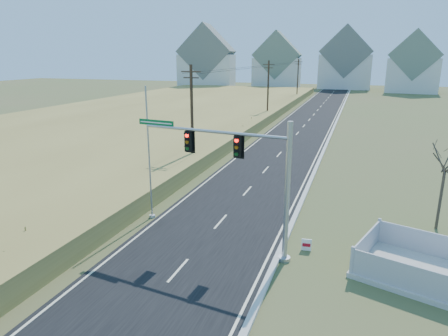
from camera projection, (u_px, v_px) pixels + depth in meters
ground at (195, 252)px, 20.46m from camera, size 260.00×260.00×0.00m
road at (312, 116)px, 66.00m from camera, size 8.00×180.00×0.06m
curb at (338, 117)px, 64.69m from camera, size 0.30×180.00×0.18m
reed_marsh at (154, 114)px, 64.17m from camera, size 38.00×110.00×1.30m
utility_pole_near at (192, 115)px, 34.87m from camera, size 1.80×0.26×9.00m
utility_pole_mid at (268, 89)px, 62.20m from camera, size 1.80×0.26×9.00m
utility_pole_far at (298, 79)px, 89.52m from camera, size 1.80×0.26×9.00m
condo_nw at (207, 62)px, 121.26m from camera, size 17.69×13.38×19.05m
condo_nnw at (277, 65)px, 122.54m from camera, size 14.93×11.17×17.03m
condo_n at (346, 63)px, 119.79m from camera, size 15.27×10.20×18.54m
condo_ne at (414, 67)px, 107.12m from camera, size 14.12×10.51×16.52m
traffic_signal_mast at (251, 173)px, 19.26m from camera, size 8.61×1.40×6.90m
fence_enclosure at (432, 274)px, 17.90m from camera, size 7.25×5.98×1.43m
open_sign at (306, 245)px, 20.52m from camera, size 0.51×0.11×0.63m
flagpole at (150, 168)px, 23.99m from camera, size 0.36×0.36×8.06m
bare_tree at (447, 157)px, 22.08m from camera, size 2.03×2.03×5.37m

